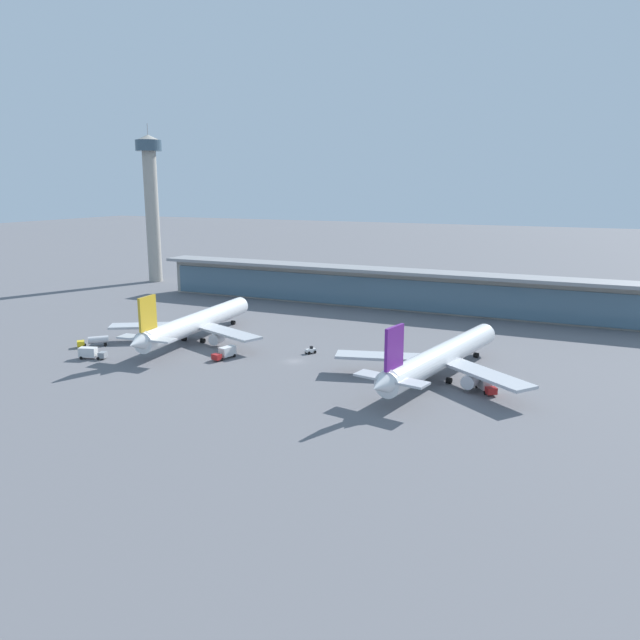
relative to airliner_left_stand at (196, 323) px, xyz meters
name	(u,v)px	position (x,y,z in m)	size (l,w,h in m)	color
ground_plane	(294,361)	(37.08, -7.66, -5.51)	(1200.00, 1200.00, 0.00)	slate
airliner_left_stand	(196,323)	(0.00, 0.00, 0.00)	(50.41, 65.75, 17.50)	white
airliner_centre_stand	(440,357)	(76.02, -6.88, 0.00)	(49.68, 65.40, 17.50)	white
service_truck_near_nose_red	(485,384)	(87.59, -11.30, -3.82)	(6.01, 7.33, 3.10)	#B21E1E
service_truck_under_wing_yellow	(94,341)	(-22.88, -17.92, -3.80)	(7.68, 7.66, 2.95)	yellow
service_truck_mid_apron_red	(225,352)	(18.82, -12.92, -3.82)	(3.70, 7.61, 3.10)	#B21E1E
service_truck_by_tail_white	(311,350)	(37.58, 1.28, -4.64)	(2.93, 3.33, 2.05)	silver
service_truck_on_taxiway_grey	(91,353)	(-14.05, -28.29, -3.82)	(7.65, 4.46, 3.10)	gray
terminal_building	(390,288)	(37.08, 72.08, 2.36)	(195.68, 12.80, 15.20)	#9E998E
control_tower	(151,197)	(-87.82, 89.39, 34.62)	(12.00, 12.00, 73.66)	#9E998E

